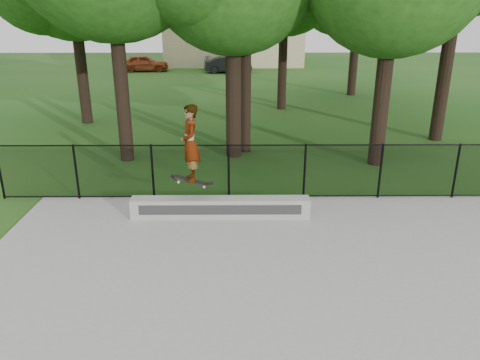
{
  "coord_description": "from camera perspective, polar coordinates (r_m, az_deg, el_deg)",
  "views": [
    {
      "loc": [
        -1.79,
        -5.7,
        4.85
      ],
      "look_at": [
        -1.71,
        4.2,
        1.2
      ],
      "focal_mm": 35.0,
      "sensor_mm": 36.0,
      "label": 1
    }
  ],
  "objects": [
    {
      "name": "ground",
      "position": [
        7.7,
        13.93,
        -19.55
      ],
      "size": [
        100.0,
        100.0,
        0.0
      ],
      "primitive_type": "plane",
      "color": "#194D15",
      "rests_on": "ground"
    },
    {
      "name": "car_a",
      "position": [
        39.67,
        -11.62,
        13.79
      ],
      "size": [
        3.98,
        1.9,
        1.32
      ],
      "primitive_type": "imported",
      "rotation": [
        0.0,
        0.0,
        1.66
      ],
      "color": "#923A1A",
      "rests_on": "ground"
    },
    {
      "name": "concrete_slab",
      "position": [
        7.68,
        13.95,
        -19.38
      ],
      "size": [
        14.0,
        12.0,
        0.06
      ],
      "primitive_type": "cube",
      "color": "#989793",
      "rests_on": "ground"
    },
    {
      "name": "chainlink_fence",
      "position": [
        12.41,
        7.88,
        1.05
      ],
      "size": [
        16.06,
        0.06,
        1.5
      ],
      "color": "black",
      "rests_on": "concrete_slab"
    },
    {
      "name": "grind_ledge",
      "position": [
        11.36,
        -2.4,
        -3.37
      ],
      "size": [
        4.32,
        0.4,
        0.49
      ],
      "primitive_type": "cube",
      "color": "#A7A7A2",
      "rests_on": "concrete_slab"
    },
    {
      "name": "skater_airborne",
      "position": [
        10.86,
        -6.08,
        4.33
      ],
      "size": [
        0.81,
        0.74,
        1.99
      ],
      "color": "black",
      "rests_on": "ground"
    },
    {
      "name": "car_c",
      "position": [
        39.51,
        -1.51,
        14.02
      ],
      "size": [
        3.87,
        2.53,
        1.13
      ],
      "primitive_type": "imported",
      "rotation": [
        0.0,
        0.0,
        1.28
      ],
      "color": "#AAB6C1",
      "rests_on": "ground"
    },
    {
      "name": "car_b",
      "position": [
        38.12,
        -1.47,
        13.87
      ],
      "size": [
        3.5,
        1.65,
        1.23
      ],
      "primitive_type": "imported",
      "rotation": [
        0.0,
        0.0,
        1.68
      ],
      "color": "black",
      "rests_on": "ground"
    },
    {
      "name": "distant_building",
      "position": [
        43.78,
        -0.74,
        16.73
      ],
      "size": [
        12.4,
        6.4,
        4.3
      ],
      "color": "#CBBD8E",
      "rests_on": "ground"
    }
  ]
}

